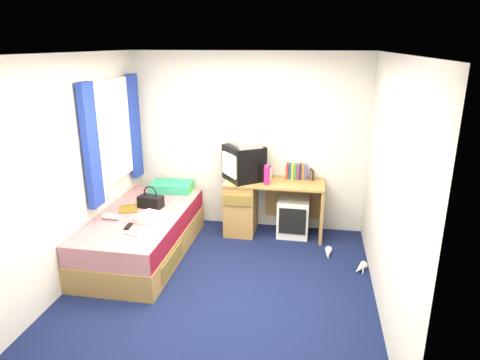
% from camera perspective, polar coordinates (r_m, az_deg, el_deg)
% --- Properties ---
extents(ground, '(3.40, 3.40, 0.00)m').
position_cam_1_polar(ground, '(4.74, -2.46, -13.90)').
color(ground, '#0C1438').
rests_on(ground, ground).
extents(room_shell, '(3.40, 3.40, 3.40)m').
position_cam_1_polar(room_shell, '(4.16, -2.72, 3.35)').
color(room_shell, white).
rests_on(room_shell, ground).
extents(bed, '(1.01, 2.00, 0.54)m').
position_cam_1_polar(bed, '(5.38, -12.80, -7.05)').
color(bed, '#AC8447').
rests_on(bed, ground).
extents(pillow, '(0.58, 0.39, 0.12)m').
position_cam_1_polar(pillow, '(5.96, -9.08, -0.90)').
color(pillow, teal).
rests_on(pillow, bed).
extents(desk, '(1.30, 0.55, 0.75)m').
position_cam_1_polar(desk, '(5.81, 1.87, -3.22)').
color(desk, '#AC8447').
rests_on(desk, ground).
extents(storage_cube, '(0.42, 0.42, 0.51)m').
position_cam_1_polar(storage_cube, '(5.82, 7.11, -4.88)').
color(storage_cube, silver).
rests_on(storage_cube, ground).
extents(crt_tv, '(0.62, 0.63, 0.46)m').
position_cam_1_polar(crt_tv, '(5.65, 0.50, 2.32)').
color(crt_tv, black).
rests_on(crt_tv, desk).
extents(vcr, '(0.53, 0.57, 0.09)m').
position_cam_1_polar(vcr, '(5.58, 0.55, 5.04)').
color(vcr, silver).
rests_on(vcr, crt_tv).
extents(book_row, '(0.27, 0.13, 0.20)m').
position_cam_1_polar(book_row, '(5.77, 7.54, 1.15)').
color(book_row, maroon).
rests_on(book_row, desk).
extents(picture_frame, '(0.06, 0.12, 0.14)m').
position_cam_1_polar(picture_frame, '(5.76, 9.56, 0.71)').
color(picture_frame, black).
rests_on(picture_frame, desk).
extents(pink_water_bottle, '(0.10, 0.10, 0.24)m').
position_cam_1_polar(pink_water_bottle, '(5.48, 3.60, 0.60)').
color(pink_water_bottle, '#EB2173').
rests_on(pink_water_bottle, desk).
extents(aerosol_can, '(0.06, 0.06, 0.17)m').
position_cam_1_polar(aerosol_can, '(5.71, 4.02, 0.90)').
color(aerosol_can, silver).
rests_on(aerosol_can, desk).
extents(handbag, '(0.32, 0.22, 0.28)m').
position_cam_1_polar(handbag, '(5.41, -11.82, -2.78)').
color(handbag, black).
rests_on(handbag, bed).
extents(towel, '(0.35, 0.32, 0.10)m').
position_cam_1_polar(towel, '(4.99, -11.63, -4.97)').
color(towel, silver).
rests_on(towel, bed).
extents(magazine, '(0.30, 0.34, 0.01)m').
position_cam_1_polar(magazine, '(5.44, -14.65, -3.73)').
color(magazine, gold).
rests_on(magazine, bed).
extents(water_bottle, '(0.20, 0.07, 0.07)m').
position_cam_1_polar(water_bottle, '(5.17, -16.73, -4.72)').
color(water_bottle, '#B3C0C5').
rests_on(water_bottle, bed).
extents(colour_swatch_fan, '(0.23, 0.14, 0.01)m').
position_cam_1_polar(colour_swatch_fan, '(4.73, -14.24, -7.03)').
color(colour_swatch_fan, gold).
rests_on(colour_swatch_fan, bed).
extents(remote_control, '(0.06, 0.16, 0.02)m').
position_cam_1_polar(remote_control, '(4.93, -14.66, -5.99)').
color(remote_control, black).
rests_on(remote_control, bed).
extents(window_assembly, '(0.11, 1.42, 1.40)m').
position_cam_1_polar(window_assembly, '(5.52, -16.53, 5.88)').
color(window_assembly, silver).
rests_on(window_assembly, room_shell).
extents(white_heels, '(0.50, 0.54, 0.09)m').
position_cam_1_polar(white_heels, '(5.28, 13.62, -10.40)').
color(white_heels, silver).
rests_on(white_heels, ground).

